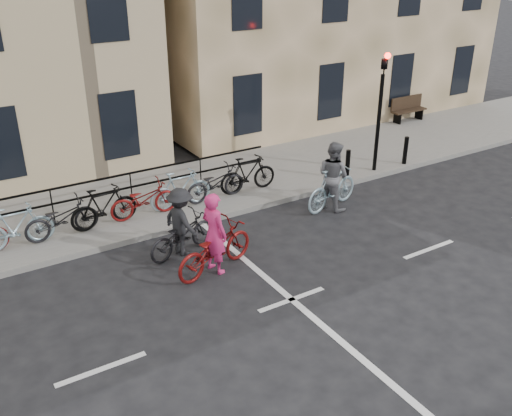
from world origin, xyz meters
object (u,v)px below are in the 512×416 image
cyclist_dark (181,228)px  traffic_light (381,98)px  bench (408,108)px  cyclist_grey (333,182)px  cyclist_pink (215,245)px

cyclist_dark → traffic_light: bearing=-94.1°
traffic_light → bench: size_ratio=2.44×
traffic_light → cyclist_grey: size_ratio=1.91×
cyclist_grey → cyclist_pink: bearing=93.9°
cyclist_grey → cyclist_dark: cyclist_grey is taller
traffic_light → cyclist_pink: (-6.99, -2.48, -1.80)m
bench → cyclist_grey: (-7.50, -4.62, 0.10)m
traffic_light → cyclist_pink: traffic_light is taller
cyclist_dark → cyclist_grey: bearing=-103.0°
traffic_light → cyclist_dark: traffic_light is taller
bench → cyclist_grey: size_ratio=0.78×
bench → cyclist_pink: cyclist_pink is taller
traffic_light → cyclist_grey: bearing=-155.5°
cyclist_pink → cyclist_grey: (4.29, 1.25, 0.12)m
traffic_light → cyclist_pink: size_ratio=1.75×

